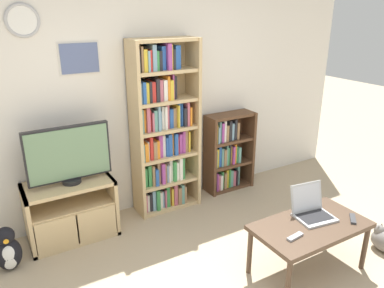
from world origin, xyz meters
The scene contains 10 objects.
wall_back centered at (-0.01, 2.10, 1.30)m, with size 5.91×0.09×2.60m.
tv_stand centered at (-0.82, 1.81, 0.30)m, with size 0.85×0.46×0.60m.
television centered at (-0.78, 1.80, 0.89)m, with size 0.79×0.18×0.57m.
bookshelf_tall centered at (0.26, 1.91, 0.93)m, with size 0.73×0.32×1.92m.
bookshelf_short centered at (1.15, 1.94, 0.48)m, with size 0.62×0.26×0.99m.
coffee_table centered at (0.83, 0.24, 0.42)m, with size 1.00×0.55×0.47m.
laptop centered at (0.93, 0.34, 0.54)m, with size 0.36×0.34×0.27m.
remote_near_laptop centered at (1.20, 0.11, 0.48)m, with size 0.15×0.14×0.02m.
remote_far_from_laptop centered at (0.57, 0.16, 0.48)m, with size 0.16×0.06×0.02m.
penguin_figurine centered at (-1.43, 1.59, 0.19)m, with size 0.22×0.20×0.42m.
Camera 1 is at (-1.43, -1.62, 2.21)m, focal length 35.00 mm.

